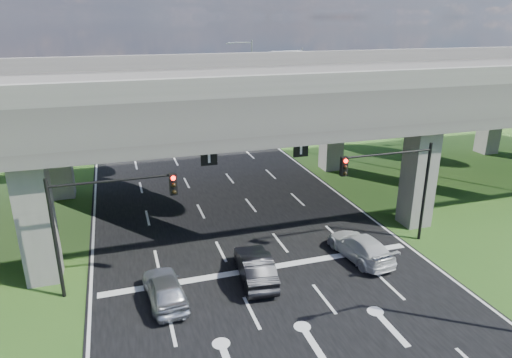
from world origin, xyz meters
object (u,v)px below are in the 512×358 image
streetlight_beyond (249,74)px  car_silver (165,288)px  signal_left (102,211)px  signal_right (395,177)px  car_white (360,247)px  streetlight_far (297,93)px  car_dark (255,267)px

streetlight_beyond → car_silver: bearing=-112.2°
streetlight_beyond → signal_left: bearing=-116.4°
signal_right → car_white: size_ratio=1.31×
streetlight_far → car_silver: streetlight_far is taller
car_silver → signal_right: bearing=-176.5°
signal_left → streetlight_beyond: size_ratio=0.60×
signal_left → car_silver: size_ratio=1.46×
car_dark → car_white: (6.21, 0.37, -0.06)m
signal_right → streetlight_beyond: bearing=86.4°
signal_right → signal_left: 15.65m
signal_right → signal_left: (-15.65, 0.00, 0.00)m
car_dark → car_white: bearing=-170.6°
signal_right → streetlight_far: bearing=83.5°
streetlight_far → signal_right: bearing=-96.5°
streetlight_far → car_silver: size_ratio=2.44×
signal_right → car_silver: (-13.22, -1.87, -3.46)m
streetlight_far → car_dark: streetlight_far is taller
car_dark → streetlight_far: bearing=-111.1°
signal_right → car_silver: size_ratio=1.46×
car_silver → car_white: size_ratio=0.89×
streetlight_far → streetlight_beyond: 16.00m
signal_left → car_silver: 4.62m
car_silver → streetlight_beyond: bearing=-116.8°
signal_left → car_white: size_ratio=1.31×
signal_right → car_white: bearing=-158.7°
streetlight_far → car_white: streetlight_far is taller
signal_left → car_silver: signal_left is taller
streetlight_far → car_dark: size_ratio=2.27×
streetlight_far → car_silver: bearing=-125.3°
streetlight_far → car_white: (-4.70, -21.00, -5.15)m
streetlight_beyond → car_dark: size_ratio=2.27×
streetlight_beyond → car_dark: streetlight_beyond is taller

